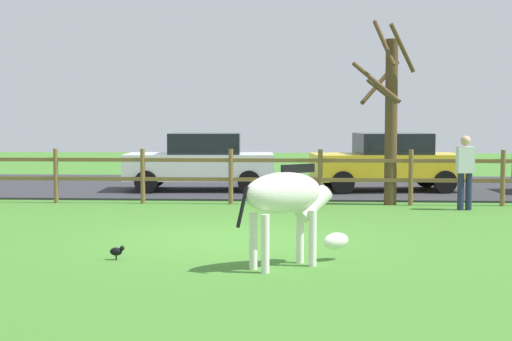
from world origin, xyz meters
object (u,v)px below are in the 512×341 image
crow_on_grass (117,251)px  parked_car_yellow (388,161)px  zebra (288,200)px  visitor_near_fence (465,169)px  bare_tree (390,114)px  parked_car_white (201,161)px

crow_on_grass → parked_car_yellow: size_ratio=0.05×
zebra → visitor_near_fence: bearing=60.1°
crow_on_grass → visitor_near_fence: size_ratio=0.13×
bare_tree → zebra: 7.87m
crow_on_grass → parked_car_white: (-0.08, 9.77, 0.72)m
visitor_near_fence → parked_car_yellow: bearing=108.3°
zebra → parked_car_white: size_ratio=0.39×
parked_car_white → visitor_near_fence: bearing=-29.5°
crow_on_grass → parked_car_white: size_ratio=0.05×
zebra → visitor_near_fence: (3.78, 6.57, -0.02)m
bare_tree → visitor_near_fence: bare_tree is taller
bare_tree → parked_car_white: bare_tree is taller
bare_tree → parked_car_white: (-4.78, 2.69, -1.28)m
zebra → parked_car_yellow: (2.52, 10.36, -0.08)m
parked_car_yellow → zebra: bearing=-103.7°
zebra → crow_on_grass: bearing=171.3°
parked_car_yellow → visitor_near_fence: visitor_near_fence is taller
bare_tree → visitor_near_fence: (1.55, -0.89, -1.22)m
parked_car_white → crow_on_grass: bearing=-89.6°
bare_tree → parked_car_yellow: (0.30, 2.90, -1.28)m
bare_tree → zebra: bearing=-106.6°
bare_tree → parked_car_yellow: size_ratio=1.02×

